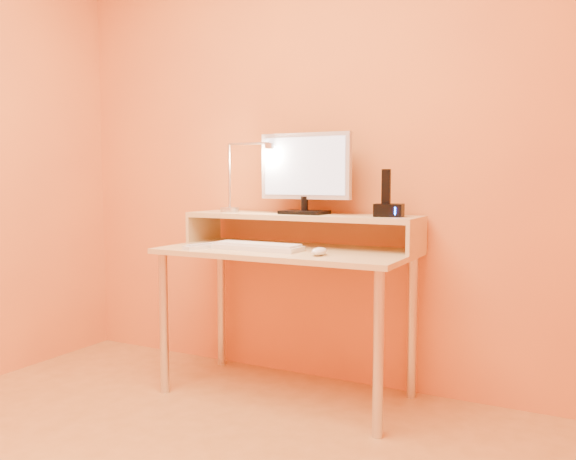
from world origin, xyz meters
The scene contains 25 objects.
wall_back centered at (0.00, 1.50, 1.25)m, with size 3.00×0.04×2.50m, color orange.
desk_leg_fl centered at (-0.55, 0.93, 0.35)m, with size 0.04×0.04×0.69m, color silver.
desk_leg_fr centered at (0.55, 0.93, 0.35)m, with size 0.04×0.04×0.69m, color silver.
desk_leg_bl centered at (-0.55, 1.43, 0.35)m, with size 0.04×0.04×0.69m, color silver.
desk_leg_br centered at (0.55, 1.43, 0.35)m, with size 0.04×0.04×0.69m, color silver.
desk_lower centered at (0.00, 1.18, 0.71)m, with size 1.20×0.60×0.03m, color tan.
shelf_riser_left centered at (-0.59, 1.33, 0.79)m, with size 0.02×0.30×0.14m, color tan.
shelf_riser_right centered at (0.59, 1.33, 0.79)m, with size 0.02×0.30×0.14m, color tan.
desk_shelf centered at (0.00, 1.33, 0.87)m, with size 1.20×0.30×0.03m, color tan.
monitor_foot centered at (0.02, 1.33, 0.89)m, with size 0.22×0.16×0.02m, color black.
monitor_neck centered at (0.02, 1.33, 0.93)m, with size 0.04×0.04×0.07m, color black.
monitor_panel centered at (0.02, 1.34, 1.12)m, with size 0.48×0.04×0.33m, color #B4B4BB.
monitor_back centered at (0.02, 1.36, 1.12)m, with size 0.43×0.01×0.28m, color black.
monitor_screen centered at (0.02, 1.32, 1.12)m, with size 0.44×0.00×0.28m, color #AFC0DF.
lamp_base centered at (-0.40, 1.30, 0.89)m, with size 0.10×0.10×0.03m, color silver.
lamp_post centered at (-0.40, 1.30, 1.07)m, with size 0.01×0.01×0.33m, color silver.
lamp_arm centered at (-0.28, 1.30, 1.24)m, with size 0.01×0.01×0.24m, color silver.
lamp_head centered at (-0.16, 1.30, 1.22)m, with size 0.04×0.04×0.03m, color silver.
lamp_bulb centered at (-0.16, 1.30, 1.20)m, with size 0.03×0.03×0.00m, color #FFEAC6.
phone_dock centered at (0.46, 1.33, 0.91)m, with size 0.13×0.10×0.06m, color black.
phone_handset centered at (0.44, 1.33, 1.02)m, with size 0.04×0.03×0.16m, color black.
phone_led centered at (0.50, 1.28, 0.91)m, with size 0.01×0.00×0.04m, color blue.
keyboard centered at (-0.11, 1.09, 0.73)m, with size 0.44×0.14×0.02m, color silver.
mouse centered at (0.24, 1.03, 0.74)m, with size 0.06×0.11×0.04m, color white.
remote_control centered at (-0.37, 1.01, 0.73)m, with size 0.05×0.20×0.02m, color silver.
Camera 1 is at (1.30, -1.31, 1.06)m, focal length 36.78 mm.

